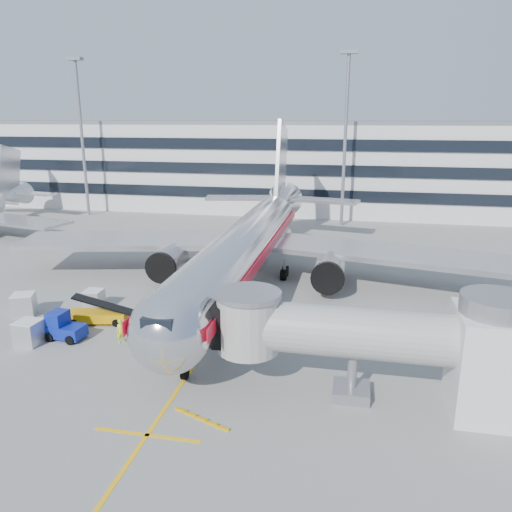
% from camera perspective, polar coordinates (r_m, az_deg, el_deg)
% --- Properties ---
extents(ground, '(180.00, 180.00, 0.00)m').
position_cam_1_polar(ground, '(40.14, -4.29, -8.33)').
color(ground, gray).
rests_on(ground, ground).
extents(lead_in_line, '(0.25, 70.00, 0.01)m').
position_cam_1_polar(lead_in_line, '(49.16, -1.13, -3.70)').
color(lead_in_line, '#FFB60D').
rests_on(lead_in_line, ground).
extents(stop_bar, '(6.00, 0.25, 0.01)m').
position_cam_1_polar(stop_bar, '(28.64, -12.34, -19.36)').
color(stop_bar, '#FFB60D').
rests_on(stop_bar, ground).
extents(main_jet, '(50.95, 48.70, 16.06)m').
position_cam_1_polar(main_jet, '(49.55, -0.72, 1.56)').
color(main_jet, silver).
rests_on(main_jet, ground).
extents(jet_bridge, '(17.80, 4.50, 7.00)m').
position_cam_1_polar(jet_bridge, '(29.99, 14.40, -9.30)').
color(jet_bridge, silver).
rests_on(jet_bridge, ground).
extents(terminal, '(150.00, 24.25, 15.60)m').
position_cam_1_polar(terminal, '(94.14, 5.36, 10.38)').
color(terminal, silver).
rests_on(terminal, ground).
extents(light_mast_west, '(2.40, 1.20, 25.45)m').
position_cam_1_polar(light_mast_west, '(89.53, -19.38, 13.87)').
color(light_mast_west, gray).
rests_on(light_mast_west, ground).
extents(light_mast_centre, '(2.40, 1.20, 25.45)m').
position_cam_1_polar(light_mast_centre, '(77.30, 10.22, 14.34)').
color(light_mast_centre, gray).
rests_on(light_mast_centre, ground).
extents(belt_loader, '(5.11, 2.61, 2.39)m').
position_cam_1_polar(belt_loader, '(42.97, -17.66, -6.43)').
color(belt_loader, '#D89A09').
rests_on(belt_loader, ground).
extents(baggage_tug, '(2.97, 2.05, 2.13)m').
position_cam_1_polar(baggage_tug, '(40.77, -21.16, -7.59)').
color(baggage_tug, navy).
rests_on(baggage_tug, ground).
extents(cargo_container_left, '(1.62, 1.62, 1.63)m').
position_cam_1_polar(cargo_container_left, '(46.24, -18.04, -4.70)').
color(cargo_container_left, silver).
rests_on(cargo_container_left, ground).
extents(cargo_container_right, '(2.29, 2.29, 1.87)m').
position_cam_1_polar(cargo_container_right, '(46.76, -25.00, -5.04)').
color(cargo_container_right, silver).
rests_on(cargo_container_right, ground).
extents(cargo_container_front, '(1.78, 1.78, 1.81)m').
position_cam_1_polar(cargo_container_front, '(40.84, -24.52, -7.96)').
color(cargo_container_front, silver).
rests_on(cargo_container_front, ground).
extents(ramp_worker, '(0.81, 0.77, 1.86)m').
position_cam_1_polar(ramp_worker, '(38.71, -15.17, -8.29)').
color(ramp_worker, '#CCF91A').
rests_on(ramp_worker, ground).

